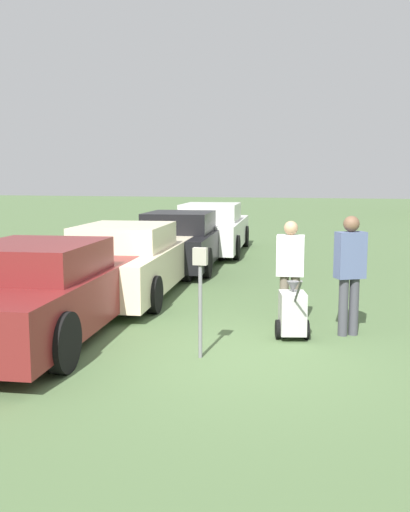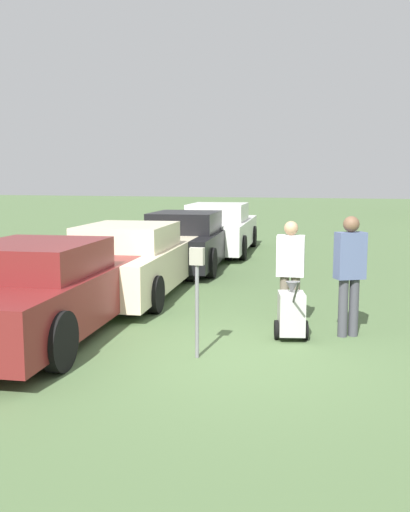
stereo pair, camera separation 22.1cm
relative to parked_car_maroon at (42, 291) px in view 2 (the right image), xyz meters
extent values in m
plane|color=#4C663D|center=(2.80, -0.20, -0.67)|extent=(120.00, 120.00, 0.00)
cube|color=maroon|center=(0.00, 0.03, -0.10)|extent=(2.38, 4.91, 0.74)
cube|color=maroon|center=(0.02, -0.15, 0.50)|extent=(1.86, 2.16, 0.46)
cylinder|color=black|center=(-1.08, 1.39, -0.30)|extent=(0.26, 0.76, 0.74)
cylinder|color=black|center=(0.75, 1.59, -0.30)|extent=(0.26, 0.76, 0.74)
cylinder|color=black|center=(1.07, -1.33, -0.30)|extent=(0.26, 0.76, 0.74)
cube|color=beige|center=(0.00, 3.22, -0.11)|extent=(2.37, 5.11, 0.76)
cube|color=beige|center=(0.02, 3.03, 0.50)|extent=(1.84, 2.24, 0.47)
cylinder|color=black|center=(-1.07, 4.65, -0.35)|extent=(0.25, 0.66, 0.65)
cylinder|color=black|center=(0.72, 4.84, -0.35)|extent=(0.25, 0.66, 0.65)
cylinder|color=black|center=(-0.73, 1.60, -0.35)|extent=(0.25, 0.66, 0.65)
cylinder|color=black|center=(1.06, 1.80, -0.35)|extent=(0.25, 0.66, 0.65)
cube|color=black|center=(0.00, 6.75, -0.11)|extent=(2.32, 4.90, 0.74)
cube|color=black|center=(0.02, 6.56, 0.52)|extent=(1.80, 2.15, 0.51)
cylinder|color=black|center=(-1.05, 8.11, -0.32)|extent=(0.26, 0.72, 0.71)
cylinder|color=black|center=(0.72, 8.30, -0.32)|extent=(0.26, 0.72, 0.71)
cylinder|color=black|center=(-0.72, 5.19, -0.32)|extent=(0.26, 0.72, 0.71)
cylinder|color=black|center=(1.04, 5.39, -0.32)|extent=(0.26, 0.72, 0.71)
cube|color=silver|center=(0.00, 9.93, -0.07)|extent=(2.44, 5.28, 0.81)
cube|color=silver|center=(0.02, 9.73, 0.59)|extent=(1.89, 2.31, 0.52)
cylinder|color=black|center=(-1.10, 11.40, -0.32)|extent=(0.26, 0.72, 0.70)
cylinder|color=black|center=(0.74, 11.61, -0.32)|extent=(0.26, 0.72, 0.70)
cylinder|color=black|center=(-0.75, 8.26, -0.32)|extent=(0.26, 0.72, 0.70)
cylinder|color=black|center=(1.09, 8.46, -0.32)|extent=(0.26, 0.72, 0.70)
cylinder|color=slate|center=(2.48, -0.35, -0.06)|extent=(0.05, 0.05, 1.21)
cube|color=gray|center=(2.48, -0.35, 0.65)|extent=(0.18, 0.09, 0.22)
cylinder|color=#665B4C|center=(3.49, 1.55, -0.27)|extent=(0.14, 0.14, 0.80)
cylinder|color=#665B4C|center=(3.32, 1.53, -0.27)|extent=(0.14, 0.14, 0.80)
cube|color=silver|center=(3.40, 1.54, 0.45)|extent=(0.43, 0.25, 0.63)
sphere|color=tan|center=(3.40, 1.54, 0.87)|extent=(0.22, 0.22, 0.22)
cylinder|color=#3F3F47|center=(4.38, 1.28, -0.24)|extent=(0.14, 0.14, 0.86)
cylinder|color=#3F3F47|center=(4.23, 1.20, -0.24)|extent=(0.14, 0.14, 0.86)
cube|color=#4C597F|center=(4.30, 1.24, 0.52)|extent=(0.47, 0.40, 0.68)
sphere|color=brown|center=(4.30, 1.24, 0.98)|extent=(0.23, 0.23, 0.23)
cube|color=#B2B2AD|center=(3.53, 0.83, -0.29)|extent=(0.46, 0.51, 0.60)
cone|color=#59595B|center=(3.53, 0.83, 0.09)|extent=(0.18, 0.18, 0.16)
cylinder|color=#4C4C4C|center=(3.64, 0.37, 0.11)|extent=(0.17, 0.58, 0.43)
cylinder|color=black|center=(3.32, 0.78, -0.53)|extent=(0.12, 0.28, 0.28)
cylinder|color=black|center=(3.73, 0.88, -0.53)|extent=(0.12, 0.28, 0.28)
camera|label=1|loc=(4.39, -7.21, 1.63)|focal=40.00mm
camera|label=2|loc=(4.60, -7.15, 1.63)|focal=40.00mm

